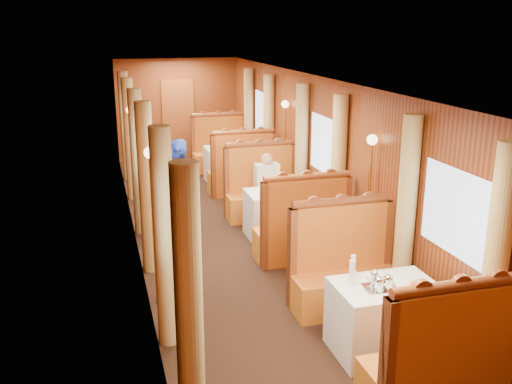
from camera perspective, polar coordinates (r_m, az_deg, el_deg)
name	(u,v)px	position (r m, az deg, el deg)	size (l,w,h in m)	color
floor	(235,240)	(9.07, -2.15, -4.86)	(3.00, 12.00, 0.01)	black
ceiling	(233,81)	(8.49, -2.33, 11.07)	(3.00, 12.00, 0.01)	silver
wall_far	(178,109)	(14.50, -7.82, 8.18)	(3.00, 2.50, 0.01)	brown
wall_left	(134,170)	(8.48, -12.15, 2.14)	(12.00, 2.50, 0.01)	brown
wall_right	(325,158)	(9.14, 6.96, 3.41)	(12.00, 2.50, 0.01)	brown
doorway_far	(178,120)	(14.51, -7.77, 7.18)	(0.80, 0.04, 2.00)	brown
table_near	(384,318)	(6.17, 12.70, -12.20)	(1.05, 0.72, 0.75)	white
banquette_near_fwd	(440,369)	(5.40, 17.96, -16.48)	(1.30, 0.55, 1.34)	#AF3B13
banquette_near_aft	(344,274)	(6.96, 8.79, -8.11)	(1.30, 0.55, 1.34)	#AF3B13
table_mid	(280,214)	(9.13, 2.41, -2.21)	(1.05, 0.72, 0.75)	white
banquette_mid_fwd	(302,233)	(8.21, 4.59, -4.06)	(1.30, 0.55, 1.34)	#AF3B13
banquette_mid_aft	(262,194)	(10.04, 0.63, -0.17)	(1.30, 0.55, 1.34)	#AF3B13
table_far	(230,164)	(12.38, -2.59, 2.78)	(1.05, 0.72, 0.75)	white
banquette_far_fwd	(242,174)	(11.41, -1.44, 1.86)	(1.30, 0.55, 1.34)	#AF3B13
banquette_far_aft	(220,152)	(13.33, -3.58, 3.97)	(1.30, 0.55, 1.34)	#AF3B13
tea_tray	(381,288)	(5.90, 12.35, -9.37)	(0.34, 0.26, 0.01)	silver
teapot_left	(379,286)	(5.80, 12.16, -9.22)	(0.16, 0.12, 0.13)	silver
teapot_right	(388,284)	(5.86, 13.04, -8.98)	(0.16, 0.12, 0.13)	silver
teapot_back	(374,279)	(5.97, 11.76, -8.50)	(0.15, 0.11, 0.12)	silver
fruit_plate	(416,285)	(6.02, 15.75, -8.98)	(0.22, 0.22, 0.05)	white
cup_inboard	(351,275)	(5.89, 9.51, -8.20)	(0.08, 0.08, 0.26)	white
cup_outboard	(353,270)	(6.02, 9.66, -7.65)	(0.08, 0.08, 0.26)	white
rose_vase_mid	(282,181)	(8.98, 2.59, 1.15)	(0.06, 0.06, 0.36)	silver
rose_vase_far	(228,139)	(12.28, -2.83, 5.31)	(0.06, 0.06, 0.36)	silver
window_left_near	(162,242)	(5.09, -9.40, -4.99)	(1.20, 0.90, 0.01)	#98ADCC
curtain_left_near_a	(189,310)	(4.51, -6.72, -11.65)	(0.22, 0.22, 2.35)	tan
curtain_left_near_b	(165,239)	(5.92, -9.13, -4.71)	(0.22, 0.22, 2.35)	tan
window_right_near	(457,213)	(6.12, 19.42, -2.03)	(1.20, 0.90, 0.01)	#98ADCC
curtain_right_near_a	(495,270)	(5.57, 22.79, -7.22)	(0.22, 0.22, 2.35)	tan
curtain_right_near_b	(406,216)	(6.77, 14.75, -2.34)	(0.22, 0.22, 2.35)	tan
window_left_mid	(134,157)	(8.44, -12.13, 3.46)	(1.20, 0.90, 0.01)	#98ADCC
curtain_left_mid_a	(147,189)	(7.76, -10.84, 0.31)	(0.22, 0.22, 2.35)	tan
curtain_left_mid_b	(138,163)	(9.26, -11.71, 2.88)	(0.22, 0.22, 2.35)	tan
window_right_mid	(325,146)	(9.10, 6.91, 4.63)	(1.20, 0.90, 0.01)	#98ADCC
curtain_right_mid_a	(338,175)	(8.42, 8.20, 1.71)	(0.22, 0.22, 2.35)	tan
curtain_right_mid_b	(301,153)	(9.83, 4.56, 3.94)	(0.22, 0.22, 2.35)	tan
window_left_far	(122,120)	(11.87, -13.30, 7.07)	(1.20, 0.90, 0.01)	#98ADCC
curtain_left_far_a	(130,140)	(11.16, -12.47, 5.11)	(0.22, 0.22, 2.35)	tan
curtain_left_far_b	(126,126)	(12.69, -12.92, 6.41)	(0.22, 0.22, 2.35)	tan
window_right_far	(263,114)	(12.35, 0.70, 7.85)	(1.20, 0.90, 0.01)	#98ADCC
curtain_right_far_a	(269,133)	(11.63, 1.28, 5.94)	(0.22, 0.22, 2.35)	tan
curtain_right_far_b	(249,121)	(13.11, -0.71, 7.13)	(0.22, 0.22, 2.35)	tan
sconce_left_fore	(152,194)	(6.77, -10.36, -0.19)	(0.14, 0.14, 1.95)	#BF8C3F
sconce_right_fore	(370,177)	(7.53, 11.34, 1.44)	(0.14, 0.14, 1.95)	#BF8C3F
sconce_left_aft	(132,139)	(10.17, -12.31, 5.24)	(0.14, 0.14, 1.95)	#BF8C3F
sconce_right_aft	(285,131)	(10.69, 2.90, 6.13)	(0.14, 0.14, 1.95)	#BF8C3F
steward	(177,195)	(8.62, -7.89, -0.26)	(0.61, 0.40, 1.67)	navy
passenger	(267,181)	(9.68, 1.13, 1.16)	(0.40, 0.44, 0.76)	beige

